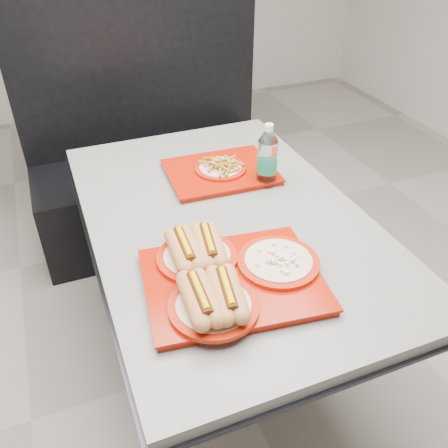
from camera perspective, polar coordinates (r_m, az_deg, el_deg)
name	(u,v)px	position (r m, az deg, el deg)	size (l,w,h in m)	color
ground	(225,358)	(2.13, 0.16, -15.80)	(6.00, 6.00, 0.00)	gray
diner_table	(226,253)	(1.71, 0.20, -3.45)	(0.92, 1.42, 0.75)	black
booth_bench	(153,164)	(2.69, -8.56, 7.20)	(1.30, 0.57, 1.35)	black
tray_near	(225,275)	(1.31, 0.17, -6.14)	(0.53, 0.45, 0.11)	#961304
tray_far	(220,169)	(1.84, -0.43, 6.58)	(0.42, 0.33, 0.08)	#961304
water_bottle	(267,159)	(1.74, 5.22, 7.76)	(0.08, 0.08, 0.24)	silver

